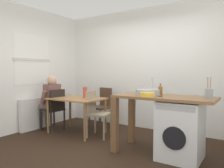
# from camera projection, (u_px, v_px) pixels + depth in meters

# --- Properties ---
(ground_plane) EXTENTS (5.46, 5.46, 0.00)m
(ground_plane) POSITION_uv_depth(u_px,v_px,m) (101.00, 151.00, 3.59)
(ground_plane) COLOR black
(wall_back) EXTENTS (4.60, 0.10, 2.70)m
(wall_back) POSITION_uv_depth(u_px,v_px,m) (146.00, 69.00, 4.98)
(wall_back) COLOR white
(wall_back) RESTS_ON ground_plane
(wall_window_side) EXTENTS (0.12, 3.80, 2.70)m
(wall_window_side) POSITION_uv_depth(u_px,v_px,m) (19.00, 69.00, 4.68)
(wall_window_side) COLOR white
(wall_window_side) RESTS_ON ground_plane
(radiator) EXTENTS (0.10, 0.80, 0.70)m
(radiator) POSITION_uv_depth(u_px,v_px,m) (36.00, 113.00, 4.92)
(radiator) COLOR white
(radiator) RESTS_ON ground_plane
(dining_table) EXTENTS (1.10, 0.76, 0.74)m
(dining_table) POSITION_uv_depth(u_px,v_px,m) (77.00, 102.00, 4.59)
(dining_table) COLOR #9E7042
(dining_table) RESTS_ON ground_plane
(chair_person_seat) EXTENTS (0.43, 0.43, 0.90)m
(chair_person_seat) POSITION_uv_depth(u_px,v_px,m) (55.00, 107.00, 4.80)
(chair_person_seat) COLOR black
(chair_person_seat) RESTS_ON ground_plane
(chair_opposite) EXTENTS (0.47, 0.47, 0.90)m
(chair_opposite) POSITION_uv_depth(u_px,v_px,m) (96.00, 111.00, 4.36)
(chair_opposite) COLOR gray
(chair_opposite) RESTS_ON ground_plane
(chair_spare_by_wall) EXTENTS (0.47, 0.47, 0.90)m
(chair_spare_by_wall) POSITION_uv_depth(u_px,v_px,m) (102.00, 105.00, 5.18)
(chair_spare_by_wall) COLOR #4C3323
(chair_spare_by_wall) RESTS_ON ground_plane
(seated_person) EXTENTS (0.51, 0.52, 1.20)m
(seated_person) POSITION_uv_depth(u_px,v_px,m) (50.00, 99.00, 4.89)
(seated_person) COLOR #595651
(seated_person) RESTS_ON ground_plane
(kitchen_counter) EXTENTS (1.50, 0.68, 0.92)m
(kitchen_counter) POSITION_uv_depth(u_px,v_px,m) (151.00, 105.00, 3.48)
(kitchen_counter) COLOR brown
(kitchen_counter) RESTS_ON ground_plane
(washing_machine) EXTENTS (0.60, 0.61, 0.86)m
(washing_machine) POSITION_uv_depth(u_px,v_px,m) (180.00, 130.00, 3.24)
(washing_machine) COLOR silver
(washing_machine) RESTS_ON ground_plane
(sink_basin) EXTENTS (0.38, 0.38, 0.09)m
(sink_basin) POSITION_uv_depth(u_px,v_px,m) (148.00, 92.00, 3.49)
(sink_basin) COLOR #9EA0A5
(sink_basin) RESTS_ON kitchen_counter
(tap) EXTENTS (0.02, 0.02, 0.28)m
(tap) POSITION_uv_depth(u_px,v_px,m) (152.00, 86.00, 3.64)
(tap) COLOR #B2B2B7
(tap) RESTS_ON kitchen_counter
(bottle_tall_green) EXTENTS (0.07, 0.07, 0.18)m
(bottle_tall_green) POSITION_uv_depth(u_px,v_px,m) (160.00, 90.00, 3.47)
(bottle_tall_green) COLOR brown
(bottle_tall_green) RESTS_ON kitchen_counter
(mixing_bowl) EXTENTS (0.21, 0.21, 0.06)m
(mixing_bowl) POSITION_uv_depth(u_px,v_px,m) (147.00, 94.00, 3.28)
(mixing_bowl) COLOR gold
(mixing_bowl) RESTS_ON kitchen_counter
(utensil_crock) EXTENTS (0.11, 0.11, 0.30)m
(utensil_crock) POSITION_uv_depth(u_px,v_px,m) (209.00, 93.00, 3.05)
(utensil_crock) COLOR gray
(utensil_crock) RESTS_ON kitchen_counter
(vase) EXTENTS (0.09, 0.09, 0.22)m
(vase) POSITION_uv_depth(u_px,v_px,m) (85.00, 93.00, 4.57)
(vase) COLOR #D84C38
(vase) RESTS_ON dining_table
(scissors) EXTENTS (0.15, 0.06, 0.01)m
(scissors) POSITION_uv_depth(u_px,v_px,m) (158.00, 96.00, 3.30)
(scissors) COLOR #B2B2B7
(scissors) RESTS_ON kitchen_counter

